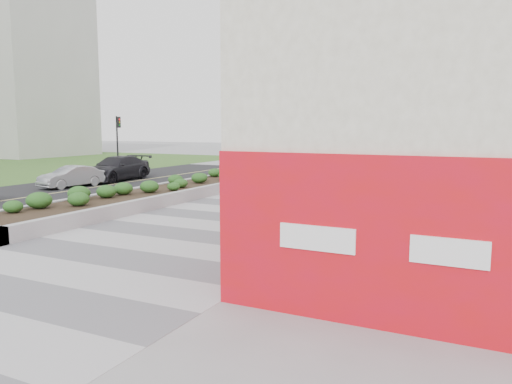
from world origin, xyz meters
TOP-DOWN VIEW (x-y plane):
  - ground at (0.00, 0.00)m, footprint 160.00×160.00m
  - walkway at (0.00, 3.00)m, footprint 8.00×36.00m
  - building at (6.98, 8.98)m, footprint 6.04×24.08m
  - planter at (-5.50, 7.00)m, footprint 3.00×18.00m
  - street at (-12.00, 7.00)m, footprint 10.00×40.00m
  - traffic_signal_near at (-7.23, 17.50)m, footprint 0.33×0.28m
  - traffic_signal_far at (-16.43, 17.00)m, footprint 0.33×0.28m
  - distant_bldg_west_a at (-45.00, 30.00)m, footprint 18.00×12.00m
  - distant_bldg_north_l at (-5.00, 55.00)m, footprint 16.00×12.00m
  - manhole_cover at (0.50, 3.00)m, footprint 0.44×0.44m
  - skateboarder at (-0.00, 10.55)m, footprint 0.52×0.73m
  - car_silver at (-13.14, 9.35)m, footprint 1.85×3.87m
  - car_dark at (-13.33, 13.28)m, footprint 2.52×5.47m

SIDE VIEW (x-z plane):
  - ground at x=0.00m, z-range 0.00..0.00m
  - street at x=-12.00m, z-range 0.00..0.00m
  - manhole_cover at x=0.50m, z-range 0.00..0.01m
  - walkway at x=0.00m, z-range 0.00..0.01m
  - planter at x=-5.50m, z-range -0.03..0.87m
  - car_silver at x=-13.14m, z-range 0.00..1.23m
  - skateboarder at x=0.00m, z-range 0.01..1.37m
  - car_dark at x=-13.33m, z-range 0.00..1.55m
  - traffic_signal_near at x=-7.23m, z-range 0.66..4.86m
  - traffic_signal_far at x=-16.43m, z-range 0.66..4.86m
  - building at x=6.98m, z-range -0.02..7.98m
  - distant_bldg_north_l at x=-5.00m, z-range 0.00..20.00m
  - distant_bldg_west_a at x=-45.00m, z-range 0.00..22.00m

